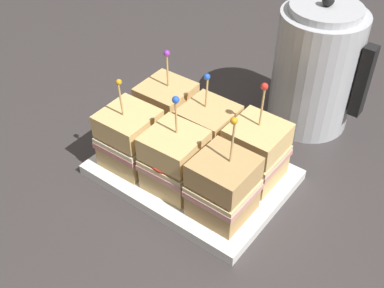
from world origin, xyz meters
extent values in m
plane|color=#383333|center=(0.00, 0.00, 0.00)|extent=(6.00, 6.00, 0.00)
cube|color=white|center=(0.00, 0.00, 0.01)|extent=(0.30, 0.22, 0.01)
cube|color=white|center=(0.00, 0.00, 0.01)|extent=(0.30, 0.22, 0.01)
cube|color=tan|center=(-0.09, -0.05, 0.04)|extent=(0.08, 0.08, 0.04)
cube|color=tan|center=(-0.09, -0.05, 0.06)|extent=(0.09, 0.09, 0.01)
cube|color=beige|center=(-0.09, -0.05, 0.07)|extent=(0.08, 0.08, 0.01)
cylinder|color=red|center=(-0.09, -0.06, 0.08)|extent=(0.05, 0.05, 0.00)
cube|color=#E0B771|center=(-0.09, -0.05, 0.10)|extent=(0.08, 0.08, 0.04)
cylinder|color=tan|center=(-0.09, -0.05, 0.14)|extent=(0.00, 0.01, 0.07)
sphere|color=orange|center=(-0.09, -0.05, 0.18)|extent=(0.01, 0.01, 0.01)
cube|color=tan|center=(0.00, -0.04, 0.04)|extent=(0.08, 0.08, 0.04)
cube|color=tan|center=(0.00, -0.04, 0.06)|extent=(0.09, 0.09, 0.01)
cube|color=beige|center=(0.00, -0.04, 0.07)|extent=(0.09, 0.09, 0.01)
cylinder|color=red|center=(0.00, -0.06, 0.08)|extent=(0.06, 0.06, 0.00)
cube|color=#E0B771|center=(0.00, -0.04, 0.10)|extent=(0.08, 0.08, 0.04)
cylinder|color=tan|center=(0.00, -0.04, 0.14)|extent=(0.00, 0.00, 0.07)
sphere|color=blue|center=(0.00, -0.04, 0.18)|extent=(0.01, 0.01, 0.01)
cube|color=tan|center=(0.09, -0.05, 0.04)|extent=(0.08, 0.08, 0.04)
cube|color=tan|center=(0.09, -0.05, 0.06)|extent=(0.08, 0.08, 0.01)
cube|color=beige|center=(0.09, -0.05, 0.07)|extent=(0.08, 0.08, 0.01)
cylinder|color=red|center=(0.09, -0.06, 0.08)|extent=(0.04, 0.04, 0.00)
cube|color=tan|center=(0.09, -0.05, 0.10)|extent=(0.08, 0.08, 0.04)
cylinder|color=tan|center=(0.10, -0.04, 0.15)|extent=(0.00, 0.01, 0.08)
sphere|color=orange|center=(0.10, -0.04, 0.18)|extent=(0.01, 0.01, 0.01)
cube|color=tan|center=(-0.09, 0.05, 0.04)|extent=(0.08, 0.08, 0.04)
cube|color=tan|center=(-0.09, 0.05, 0.06)|extent=(0.09, 0.09, 0.01)
cube|color=beige|center=(-0.09, 0.05, 0.07)|extent=(0.08, 0.08, 0.01)
cylinder|color=red|center=(-0.09, 0.03, 0.08)|extent=(0.06, 0.06, 0.00)
cube|color=tan|center=(-0.09, 0.05, 0.10)|extent=(0.08, 0.08, 0.04)
cylinder|color=tan|center=(-0.09, 0.05, 0.14)|extent=(0.00, 0.00, 0.07)
sphere|color=purple|center=(-0.09, 0.05, 0.18)|extent=(0.01, 0.01, 0.01)
cube|color=tan|center=(0.00, 0.04, 0.04)|extent=(0.08, 0.08, 0.04)
cube|color=#B26B60|center=(0.00, 0.04, 0.06)|extent=(0.08, 0.08, 0.01)
cube|color=beige|center=(0.00, 0.04, 0.07)|extent=(0.08, 0.08, 0.01)
cube|color=tan|center=(0.00, 0.04, 0.09)|extent=(0.08, 0.08, 0.04)
cylinder|color=tan|center=(-0.01, 0.05, 0.14)|extent=(0.00, 0.01, 0.07)
sphere|color=blue|center=(-0.01, 0.05, 0.17)|extent=(0.01, 0.01, 0.01)
cube|color=tan|center=(0.09, 0.05, 0.04)|extent=(0.08, 0.08, 0.04)
cube|color=tan|center=(0.09, 0.05, 0.06)|extent=(0.08, 0.08, 0.01)
cube|color=beige|center=(0.09, 0.05, 0.07)|extent=(0.08, 0.08, 0.01)
cylinder|color=red|center=(0.09, 0.03, 0.08)|extent=(0.05, 0.05, 0.00)
cube|color=#E0B771|center=(0.09, 0.05, 0.10)|extent=(0.08, 0.08, 0.04)
cylinder|color=tan|center=(0.09, 0.05, 0.15)|extent=(0.00, 0.01, 0.08)
sphere|color=red|center=(0.09, 0.05, 0.18)|extent=(0.01, 0.01, 0.01)
cylinder|color=#B7BABF|center=(0.08, 0.25, 0.11)|extent=(0.15, 0.15, 0.22)
cylinder|color=#B7BABF|center=(0.08, 0.25, 0.22)|extent=(0.12, 0.12, 0.01)
sphere|color=black|center=(0.08, 0.25, 0.24)|extent=(0.02, 0.02, 0.02)
cube|color=black|center=(0.16, 0.25, 0.12)|extent=(0.02, 0.02, 0.13)
camera|label=1|loc=(0.35, -0.45, 0.56)|focal=45.00mm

